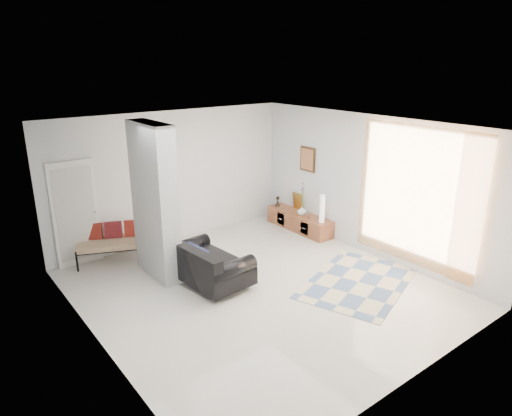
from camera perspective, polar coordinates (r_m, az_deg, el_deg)
floor at (r=8.05m, az=0.40°, el=-10.06°), size 6.00×6.00×0.00m
ceiling at (r=7.16m, az=0.46°, el=10.08°), size 6.00×6.00×0.00m
wall_back at (r=9.92m, az=-10.36°, el=3.84°), size 6.00×0.00×6.00m
wall_front at (r=5.63m, az=19.88°, el=-8.37°), size 6.00×0.00×6.00m
wall_left at (r=6.29m, az=-19.79°, el=-5.51°), size 0.00×6.00×6.00m
wall_right at (r=9.37m, az=13.79°, el=2.75°), size 0.00×6.00×6.00m
partition_column at (r=8.25m, az=-12.56°, el=0.75°), size 0.35×1.20×2.80m
hallway_door at (r=9.26m, az=-21.65°, el=-0.67°), size 0.85×0.06×2.04m
curtain at (r=8.65m, az=19.38°, el=1.31°), size 0.00×2.55×2.55m
wall_art at (r=10.39m, az=6.48°, el=6.09°), size 0.04×0.45×0.55m
media_console at (r=10.66m, az=5.42°, el=-1.66°), size 0.45×1.81×0.80m
loveseat at (r=8.13m, az=-6.31°, el=-7.07°), size 1.06×1.67×0.76m
daybed at (r=9.36m, az=-16.65°, el=-3.83°), size 1.78×1.29×0.77m
area_rug at (r=8.45m, az=12.66°, el=-9.03°), size 2.71×2.24×0.01m
cylinder_lamp at (r=9.99m, az=8.28°, el=-0.09°), size 0.11×0.11×0.61m
bronze_figurine at (r=11.03m, az=2.73°, el=0.84°), size 0.14×0.14×0.24m
vase at (r=10.43m, az=5.76°, el=-0.35°), size 0.21×0.21×0.21m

